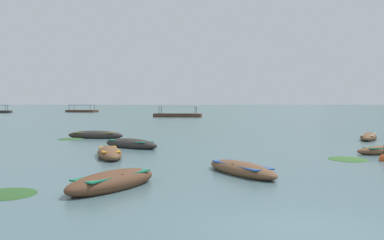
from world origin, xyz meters
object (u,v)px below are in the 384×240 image
object	(u,v)px
rowboat_0	(131,144)
mooring_buoy	(384,159)
rowboat_3	(95,135)
rowboat_2	(109,153)
rowboat_5	(241,169)
rowboat_1	(369,137)
rowboat_6	(113,181)
ferry_2	(178,115)
ferry_1	(82,111)

from	to	relation	value
rowboat_0	mooring_buoy	xyz separation A→B (m)	(12.83, -6.67, -0.12)
rowboat_0	rowboat_3	distance (m)	8.22
mooring_buoy	rowboat_2	bearing A→B (deg)	172.05
rowboat_2	rowboat_5	distance (m)	8.08
rowboat_1	rowboat_6	size ratio (longest dim) A/B	1.11
rowboat_6	ferry_2	world-z (taller)	ferry_2
rowboat_0	ferry_2	xyz separation A→B (m)	(2.71, 60.58, 0.23)
rowboat_0	rowboat_6	world-z (taller)	rowboat_6
rowboat_1	rowboat_6	world-z (taller)	rowboat_6
ferry_2	mooring_buoy	bearing A→B (deg)	-81.44
rowboat_6	ferry_2	xyz separation A→B (m)	(1.83, 73.51, 0.22)
rowboat_5	mooring_buoy	size ratio (longest dim) A/B	4.71
rowboat_0	rowboat_6	size ratio (longest dim) A/B	1.04
rowboat_0	rowboat_3	size ratio (longest dim) A/B	0.88
rowboat_0	ferry_1	xyz separation A→B (m)	(-27.82, 109.94, 0.22)
rowboat_2	mooring_buoy	distance (m)	13.50
rowboat_5	rowboat_6	distance (m)	5.33
mooring_buoy	rowboat_3	bearing A→B (deg)	139.52
rowboat_5	ferry_1	size ratio (longest dim) A/B	0.42
ferry_1	ferry_2	world-z (taller)	same
rowboat_5	mooring_buoy	world-z (taller)	mooring_buoy
ferry_2	mooring_buoy	size ratio (longest dim) A/B	10.79
rowboat_6	rowboat_2	bearing A→B (deg)	99.89
mooring_buoy	rowboat_5	bearing A→B (deg)	-154.33
mooring_buoy	rowboat_6	bearing A→B (deg)	-152.34
rowboat_5	mooring_buoy	xyz separation A→B (m)	(7.37, 3.54, -0.08)
rowboat_0	ferry_1	world-z (taller)	ferry_1
rowboat_2	rowboat_6	xyz separation A→B (m)	(1.42, -8.13, 0.01)
rowboat_2	ferry_2	world-z (taller)	ferry_2
rowboat_2	rowboat_3	bearing A→B (deg)	104.21
rowboat_5	ferry_2	world-z (taller)	ferry_2
ferry_2	rowboat_6	bearing A→B (deg)	-91.43
rowboat_6	mooring_buoy	bearing A→B (deg)	27.66
rowboat_1	ferry_2	size ratio (longest dim) A/B	0.45
rowboat_2	rowboat_5	size ratio (longest dim) A/B	1.02
rowboat_1	rowboat_2	world-z (taller)	rowboat_2
rowboat_1	rowboat_2	size ratio (longest dim) A/B	1.00
rowboat_2	rowboat_5	xyz separation A→B (m)	(6.00, -5.41, -0.03)
rowboat_3	rowboat_6	xyz separation A→B (m)	(4.50, -20.31, -0.01)
ferry_1	rowboat_2	bearing A→B (deg)	-76.63
rowboat_3	rowboat_6	size ratio (longest dim) A/B	1.18
rowboat_1	rowboat_5	distance (m)	19.71
rowboat_0	mooring_buoy	world-z (taller)	mooring_buoy
rowboat_0	mooring_buoy	bearing A→B (deg)	-27.46
rowboat_6	mooring_buoy	distance (m)	13.50
rowboat_0	rowboat_6	distance (m)	12.96
rowboat_1	ferry_2	world-z (taller)	ferry_2
rowboat_2	ferry_1	distance (m)	117.93
rowboat_0	rowboat_3	bearing A→B (deg)	116.16
rowboat_6	rowboat_0	bearing A→B (deg)	93.87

